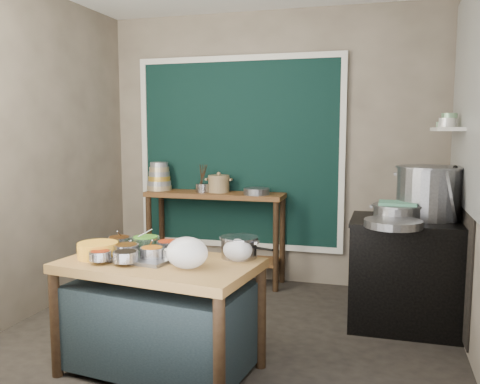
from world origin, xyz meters
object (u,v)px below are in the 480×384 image
(condiment_tray, at_px, (139,255))
(yellow_basin, at_px, (98,250))
(prep_table, at_px, (160,317))
(stock_pot, at_px, (429,192))
(saucepan, at_px, (239,247))
(steamer, at_px, (397,212))
(back_counter, at_px, (215,237))
(utensil_cup, at_px, (203,188))
(stove_block, at_px, (408,275))
(ceramic_crock, at_px, (219,185))

(condiment_tray, height_order, yellow_basin, yellow_basin)
(prep_table, height_order, stock_pot, stock_pot)
(prep_table, bearing_deg, saucepan, 33.88)
(saucepan, relative_size, steamer, 0.66)
(back_counter, xyz_separation_m, utensil_cup, (-0.13, -0.03, 0.52))
(utensil_cup, relative_size, steamer, 0.38)
(prep_table, distance_m, steamer, 2.01)
(saucepan, bearing_deg, stove_block, 62.52)
(condiment_tray, xyz_separation_m, utensil_cup, (-0.27, 1.95, 0.23))
(saucepan, xyz_separation_m, steamer, (1.02, 0.99, 0.12))
(ceramic_crock, xyz_separation_m, steamer, (1.76, -0.82, -0.09))
(utensil_cup, height_order, ceramic_crock, ceramic_crock)
(condiment_tray, relative_size, ceramic_crock, 2.29)
(stove_block, distance_m, stock_pot, 0.69)
(prep_table, relative_size, saucepan, 4.84)
(stove_block, distance_m, ceramic_crock, 2.10)
(prep_table, height_order, utensil_cup, utensil_cup)
(ceramic_crock, distance_m, steamer, 1.95)
(stove_block, xyz_separation_m, saucepan, (-1.12, -1.06, 0.40))
(back_counter, relative_size, steamer, 3.68)
(stove_block, bearing_deg, steamer, -145.03)
(utensil_cup, distance_m, stock_pot, 2.25)
(utensil_cup, relative_size, stock_pot, 0.27)
(condiment_tray, distance_m, ceramic_crock, 2.02)
(back_counter, height_order, condiment_tray, back_counter)
(prep_table, distance_m, yellow_basin, 0.60)
(yellow_basin, distance_m, saucepan, 0.94)
(stove_block, height_order, yellow_basin, yellow_basin)
(saucepan, xyz_separation_m, ceramic_crock, (-0.75, 1.82, 0.21))
(stove_block, bearing_deg, utensil_cup, 160.83)
(back_counter, relative_size, ceramic_crock, 6.18)
(condiment_tray, height_order, stock_pot, stock_pot)
(saucepan, relative_size, utensil_cup, 1.73)
(back_counter, distance_m, stock_pot, 2.22)
(back_counter, xyz_separation_m, condiment_tray, (0.14, -1.97, 0.29))
(steamer, bearing_deg, stock_pot, 35.24)
(yellow_basin, bearing_deg, stove_block, 33.36)
(prep_table, xyz_separation_m, stove_block, (1.59, 1.30, 0.05))
(steamer, bearing_deg, back_counter, 155.97)
(utensil_cup, distance_m, steamer, 2.08)
(prep_table, relative_size, stove_block, 1.39)
(yellow_basin, xyz_separation_m, saucepan, (0.90, 0.26, 0.02))
(saucepan, height_order, stock_pot, stock_pot)
(ceramic_crock, bearing_deg, back_counter, -146.72)
(saucepan, bearing_deg, steamer, 63.27)
(stock_pot, distance_m, steamer, 0.33)
(condiment_tray, relative_size, stock_pot, 0.99)
(prep_table, relative_size, back_counter, 0.86)
(steamer, bearing_deg, yellow_basin, -146.73)
(yellow_basin, distance_m, stock_pot, 2.61)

